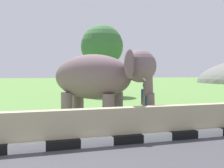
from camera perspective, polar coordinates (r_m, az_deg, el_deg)
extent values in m
cube|color=white|center=(7.06, -18.09, -13.14)|extent=(0.90, 0.20, 0.24)
cube|color=black|center=(7.10, -10.61, -12.97)|extent=(0.90, 0.20, 0.24)
cube|color=white|center=(7.25, -3.36, -12.60)|extent=(0.90, 0.20, 0.24)
cube|color=black|center=(7.51, 3.47, -12.07)|extent=(0.90, 0.20, 0.24)
cube|color=white|center=(7.87, 9.73, -11.43)|extent=(0.90, 0.20, 0.24)
cube|color=black|center=(8.31, 15.37, -10.75)|extent=(0.90, 0.20, 0.24)
cube|color=white|center=(8.82, 20.37, -10.05)|extent=(0.90, 0.20, 0.24)
cube|color=tan|center=(7.31, -10.12, -9.45)|extent=(28.00, 0.36, 1.00)
cylinder|color=#765D64|center=(10.12, 1.16, -5.36)|extent=(0.44, 0.44, 1.27)
cylinder|color=#765D64|center=(9.29, -0.75, -6.05)|extent=(0.44, 0.44, 1.27)
cylinder|color=#765D64|center=(10.81, -7.37, -4.88)|extent=(0.44, 0.44, 1.27)
cylinder|color=#765D64|center=(10.04, -9.83, -5.45)|extent=(0.44, 0.44, 1.27)
ellipsoid|color=#765D64|center=(9.94, -4.34, 1.61)|extent=(3.42, 3.18, 1.70)
sphere|color=#765D64|center=(9.29, 6.14, 3.91)|extent=(1.16, 1.16, 1.16)
ellipsoid|color=#D84C8C|center=(9.23, 7.89, 4.84)|extent=(0.68, 0.73, 0.44)
ellipsoid|color=#765D64|center=(10.09, 6.50, 4.07)|extent=(0.75, 0.85, 1.00)
ellipsoid|color=#765D64|center=(8.59, 3.85, 4.38)|extent=(0.75, 0.85, 1.00)
cylinder|color=#765D64|center=(9.22, 7.86, 0.49)|extent=(0.58, 0.61, 1.00)
cylinder|color=#765D64|center=(9.26, 8.54, -4.47)|extent=(0.45, 0.47, 0.83)
cone|color=beige|center=(9.51, 7.92, 1.15)|extent=(0.46, 0.53, 0.22)
cone|color=beige|center=(8.96, 7.09, 1.08)|extent=(0.46, 0.53, 0.22)
cylinder|color=navy|center=(10.11, 7.47, -6.67)|extent=(0.15, 0.15, 0.82)
cylinder|color=navy|center=(9.92, 7.18, -6.84)|extent=(0.15, 0.15, 0.82)
cube|color=#1E59B2|center=(9.93, 7.35, -2.76)|extent=(0.44, 0.46, 0.58)
cylinder|color=#9E7251|center=(10.18, 7.71, -2.80)|extent=(0.17, 0.18, 0.53)
cylinder|color=#9E7251|center=(9.68, 6.97, -3.06)|extent=(0.17, 0.17, 0.53)
sphere|color=#9E7251|center=(9.90, 7.36, -0.28)|extent=(0.23, 0.23, 0.23)
cylinder|color=brown|center=(23.30, -2.18, 1.60)|extent=(0.36, 0.36, 3.37)
sphere|color=#376637|center=(23.42, -2.19, 8.27)|extent=(3.76, 3.76, 3.76)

